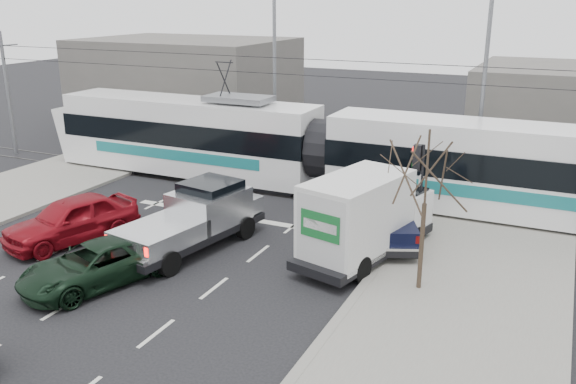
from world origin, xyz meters
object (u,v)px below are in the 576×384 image
at_px(street_lamp_near, 480,82).
at_px(box_truck, 365,218).
at_px(green_car, 96,264).
at_px(bare_tree, 427,175).
at_px(red_car, 72,219).
at_px(navy_pickup, 385,214).
at_px(tram, 323,150).
at_px(street_lamp_far, 272,66).
at_px(traffic_signal, 418,171).
at_px(silver_pickup, 197,217).

height_order(street_lamp_near, box_truck, street_lamp_near).
bearing_deg(green_car, bare_tree, 41.19).
height_order(street_lamp_near, green_car, street_lamp_near).
distance_m(box_truck, red_car, 10.89).
relative_size(street_lamp_near, box_truck, 1.39).
xyz_separation_m(navy_pickup, green_car, (-7.24, -7.55, -0.32)).
xyz_separation_m(navy_pickup, red_car, (-10.57, -5.07, -0.14)).
bearing_deg(tram, box_truck, -57.40).
relative_size(street_lamp_far, navy_pickup, 1.77).
bearing_deg(green_car, tram, 95.05).
distance_m(traffic_signal, box_truck, 2.86).
bearing_deg(box_truck, green_car, -128.04).
distance_m(box_truck, navy_pickup, 2.10).
distance_m(traffic_signal, navy_pickup, 2.07).
xyz_separation_m(traffic_signal, street_lamp_far, (-10.66, 9.50, 2.37)).
relative_size(bare_tree, street_lamp_far, 0.56).
bearing_deg(red_car, navy_pickup, 43.77).
distance_m(traffic_signal, green_car, 11.60).
distance_m(bare_tree, traffic_signal, 4.28).
relative_size(street_lamp_far, silver_pickup, 1.37).
bearing_deg(box_truck, navy_pickup, 100.29).
distance_m(traffic_signal, red_car, 12.96).
height_order(bare_tree, silver_pickup, bare_tree).
bearing_deg(navy_pickup, silver_pickup, -173.54).
distance_m(silver_pickup, navy_pickup, 7.00).
relative_size(bare_tree, silver_pickup, 0.76).
xyz_separation_m(tram, green_car, (-3.01, -11.87, -1.39)).
xyz_separation_m(traffic_signal, silver_pickup, (-7.15, -3.77, -1.61)).
bearing_deg(navy_pickup, box_truck, -117.52).
distance_m(bare_tree, navy_pickup, 5.18).
distance_m(bare_tree, green_car, 10.66).
bearing_deg(silver_pickup, street_lamp_near, 64.67).
distance_m(traffic_signal, street_lamp_near, 7.91).
relative_size(traffic_signal, red_car, 0.72).
relative_size(silver_pickup, red_car, 1.31).
height_order(box_truck, red_car, box_truck).
relative_size(bare_tree, traffic_signal, 1.39).
height_order(silver_pickup, red_car, silver_pickup).
height_order(tram, box_truck, tram).
xyz_separation_m(bare_tree, red_car, (-12.80, -1.33, -2.94)).
xyz_separation_m(bare_tree, traffic_signal, (-1.13, 4.00, -1.05)).
xyz_separation_m(bare_tree, silver_pickup, (-8.27, 0.23, -2.66)).
bearing_deg(street_lamp_near, red_car, -134.29).
distance_m(traffic_signal, street_lamp_far, 14.47).
height_order(navy_pickup, red_car, navy_pickup).
distance_m(bare_tree, silver_pickup, 8.69).
distance_m(street_lamp_near, silver_pickup, 14.38).
height_order(tram, green_car, tram).
bearing_deg(red_car, tram, 74.10).
relative_size(traffic_signal, street_lamp_near, 0.40).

